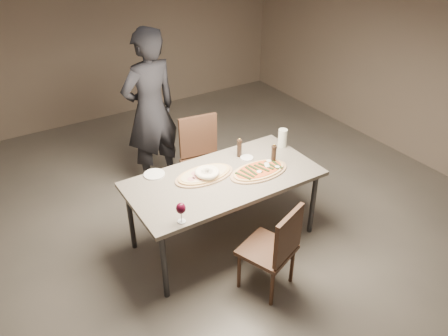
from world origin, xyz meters
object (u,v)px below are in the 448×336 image
dining_table (224,182)px  chair_near (276,246)px  pepper_mill_left (239,148)px  zucchini_pizza (259,170)px  carafe (283,138)px  chair_far (203,155)px  diner (151,111)px  ham_pizza (204,175)px  bread_basket (207,174)px

dining_table → chair_near: chair_near is taller
pepper_mill_left → chair_near: (-0.32, -1.03, -0.36)m
dining_table → zucchini_pizza: bearing=-17.1°
dining_table → carafe: bearing=12.3°
zucchini_pizza → dining_table: bearing=167.0°
zucchini_pizza → chair_far: size_ratio=0.63×
chair_near → chair_far: bearing=62.2°
dining_table → pepper_mill_left: pepper_mill_left is taller
chair_far → diner: (-0.33, 0.58, 0.39)m
ham_pizza → chair_near: bearing=-95.2°
chair_near → diner: 2.20m
ham_pizza → pepper_mill_left: size_ratio=2.88×
ham_pizza → chair_near: (0.16, -0.90, -0.28)m
zucchini_pizza → carafe: carafe is taller
ham_pizza → bread_basket: size_ratio=2.61×
bread_basket → pepper_mill_left: pepper_mill_left is taller
dining_table → chair_far: 0.82m
ham_pizza → chair_far: chair_far is taller
dining_table → ham_pizza: (-0.15, 0.11, 0.07)m
zucchini_pizza → pepper_mill_left: pepper_mill_left is taller
ham_pizza → pepper_mill_left: 0.51m
diner → pepper_mill_left: bearing=102.1°
pepper_mill_left → diner: size_ratio=0.11×
bread_basket → pepper_mill_left: bearing=20.3°
bread_basket → chair_near: size_ratio=0.26×
dining_table → carafe: 0.86m
chair_near → chair_far: (0.19, 1.57, 0.05)m
chair_far → diner: size_ratio=0.52×
zucchini_pizza → chair_near: 0.80m
ham_pizza → bread_basket: bearing=-97.1°
pepper_mill_left → dining_table: bearing=-143.7°
chair_near → bread_basket: bearing=79.5°
chair_far → ham_pizza: bearing=70.2°
dining_table → chair_far: (0.21, 0.78, -0.15)m
chair_near → diner: diner is taller
zucchini_pizza → diner: (-0.45, 1.46, 0.17)m
ham_pizza → pepper_mill_left: bearing=0.0°
zucchini_pizza → pepper_mill_left: 0.36m
dining_table → ham_pizza: size_ratio=3.04×
chair_far → diner: 0.77m
bread_basket → chair_far: size_ratio=0.24×
carafe → ham_pizza: bearing=-176.0°
pepper_mill_left → chair_far: size_ratio=0.21×
carafe → chair_far: size_ratio=0.20×
zucchini_pizza → bread_basket: size_ratio=2.68×
dining_table → carafe: (0.83, 0.18, 0.15)m
ham_pizza → carafe: 0.98m
pepper_mill_left → zucchini_pizza: bearing=-90.8°
zucchini_pizza → bread_basket: bearing=164.1°
ham_pizza → bread_basket: 0.05m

